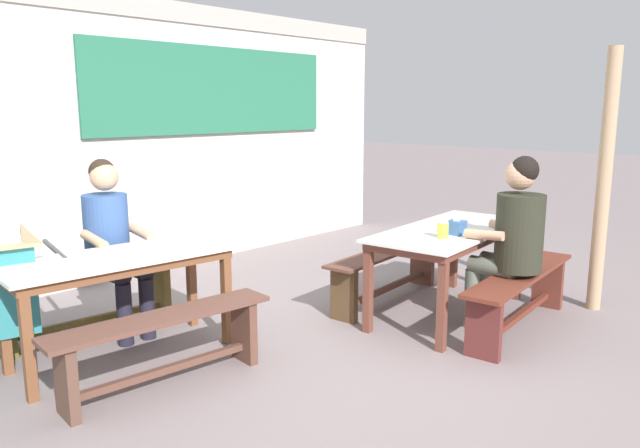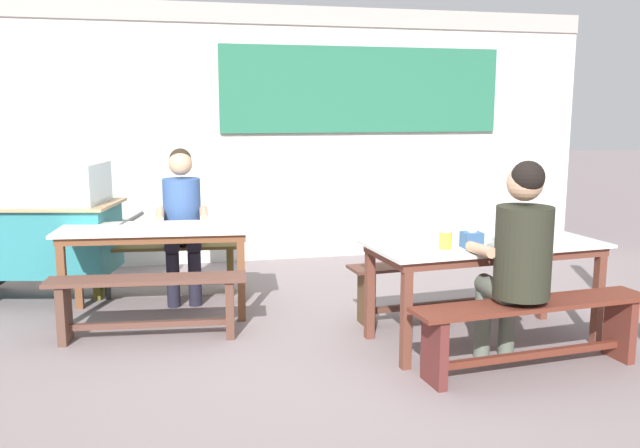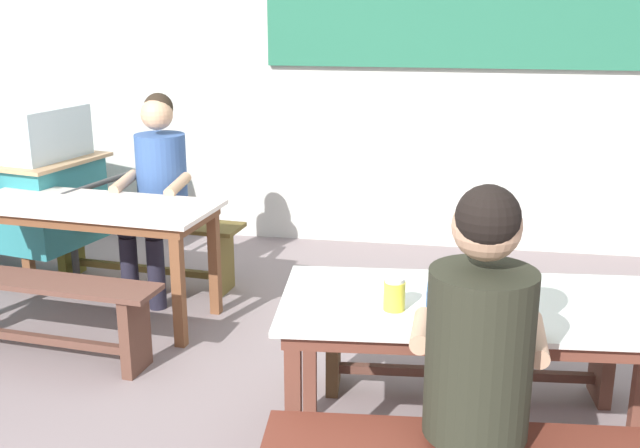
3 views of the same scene
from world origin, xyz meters
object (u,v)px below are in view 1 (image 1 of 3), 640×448
at_px(dining_table_near, 451,237).
at_px(person_center_facing, 111,236).
at_px(bench_near_front, 520,291).
at_px(wooden_support_post, 604,182).
at_px(condiment_jar, 443,230).
at_px(bench_far_front, 164,339).
at_px(person_near_front, 512,233).
at_px(dining_table_far, 119,267).
at_px(bench_far_back, 89,295).
at_px(bench_near_back, 387,268).
at_px(tissue_box, 456,227).

distance_m(dining_table_near, person_center_facing, 2.64).
bearing_deg(bench_near_front, wooden_support_post, -15.29).
xyz_separation_m(person_center_facing, condiment_jar, (1.68, -1.81, 0.05)).
distance_m(bench_far_front, wooden_support_post, 3.67).
bearing_deg(person_near_front, dining_table_far, 142.32).
height_order(bench_far_back, wooden_support_post, wooden_support_post).
bearing_deg(condiment_jar, person_center_facing, 132.98).
height_order(dining_table_far, bench_near_back, dining_table_far).
relative_size(dining_table_far, bench_near_front, 0.96).
bearing_deg(tissue_box, bench_near_front, -63.30).
bearing_deg(bench_near_back, person_center_facing, 151.49).
bearing_deg(person_center_facing, bench_near_front, -47.13).
xyz_separation_m(bench_near_front, person_center_facing, (-2.09, 2.26, 0.43)).
xyz_separation_m(dining_table_far, bench_near_front, (2.32, -1.76, -0.33)).
height_order(bench_near_back, wooden_support_post, wooden_support_post).
xyz_separation_m(dining_table_near, bench_near_front, (0.05, -0.59, -0.34)).
relative_size(dining_table_far, bench_far_front, 1.09).
bearing_deg(dining_table_far, condiment_jar, -34.48).
bearing_deg(bench_far_back, bench_far_front, -95.94).
relative_size(bench_far_front, wooden_support_post, 0.66).
distance_m(bench_far_back, person_center_facing, 0.48).
bearing_deg(dining_table_near, condiment_jar, -158.88).
distance_m(dining_table_near, bench_far_front, 2.43).
height_order(dining_table_near, person_center_facing, person_center_facing).
xyz_separation_m(bench_far_front, wooden_support_post, (3.29, -1.42, 0.78)).
bearing_deg(dining_table_near, tissue_box, -139.81).
relative_size(dining_table_far, dining_table_near, 0.92).
height_order(dining_table_near, bench_far_back, dining_table_near).
height_order(person_near_front, person_center_facing, person_near_front).
xyz_separation_m(person_center_facing, wooden_support_post, (3.01, -2.51, 0.34)).
bearing_deg(dining_table_far, bench_near_front, -37.19).
bearing_deg(person_near_front, bench_far_front, 153.67).
distance_m(dining_table_far, person_near_front, 2.81).
relative_size(person_center_facing, tissue_box, 10.02).
bearing_deg(tissue_box, person_near_front, -72.64).
distance_m(dining_table_near, bench_near_back, 0.69).
bearing_deg(wooden_support_post, bench_near_back, 125.53).
bearing_deg(bench_far_front, bench_near_front, -26.25).
bearing_deg(dining_table_near, person_near_front, -94.96).
xyz_separation_m(bench_near_back, tissue_box, (-0.12, -0.73, 0.48)).
xyz_separation_m(dining_table_far, bench_far_back, (0.06, 0.59, -0.34)).
bearing_deg(dining_table_far, bench_near_back, -14.80).
distance_m(person_near_front, tissue_box, 0.42).
xyz_separation_m(bench_far_back, person_center_facing, (0.16, -0.09, 0.44)).
distance_m(tissue_box, condiment_jar, 0.19).
xyz_separation_m(person_near_front, tissue_box, (-0.12, 0.40, 0.01)).
height_order(person_near_front, tissue_box, person_near_front).
bearing_deg(bench_far_front, bench_near_back, 0.01).
distance_m(dining_table_far, bench_near_back, 2.32).
relative_size(condiment_jar, wooden_support_post, 0.06).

